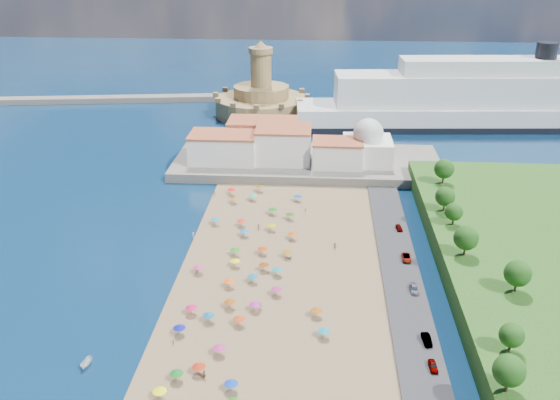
{
  "coord_description": "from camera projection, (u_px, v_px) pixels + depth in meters",
  "views": [
    {
      "loc": [
        14.57,
        -127.88,
        73.55
      ],
      "look_at": [
        4.0,
        25.0,
        8.0
      ],
      "focal_mm": 40.0,
      "sensor_mm": 36.0,
      "label": 1
    }
  ],
  "objects": [
    {
      "name": "breakwater",
      "position": [
        58.0,
        100.0,
        293.94
      ],
      "size": [
        199.03,
        34.77,
        2.6
      ],
      "primitive_type": "cube",
      "rotation": [
        0.0,
        0.0,
        0.14
      ],
      "color": "#59544C",
      "rests_on": "ground"
    },
    {
      "name": "ground",
      "position": [
        256.0,
        272.0,
        147.14
      ],
      "size": [
        700.0,
        700.0,
        0.0
      ],
      "primitive_type": "plane",
      "color": "#071938",
      "rests_on": "ground"
    },
    {
      "name": "cruise_ship",
      "position": [
        488.0,
        102.0,
        254.58
      ],
      "size": [
        158.09,
        34.4,
        34.28
      ],
      "color": "black",
      "rests_on": "ground"
    },
    {
      "name": "beachgoers",
      "position": [
        246.0,
        266.0,
        147.5
      ],
      "size": [
        37.83,
        96.99,
        1.88
      ],
      "color": "tan",
      "rests_on": "beach"
    },
    {
      "name": "terrace",
      "position": [
        307.0,
        163.0,
        212.88
      ],
      "size": [
        90.0,
        36.0,
        3.0
      ],
      "primitive_type": "cube",
      "color": "#59544C",
      "rests_on": "ground"
    },
    {
      "name": "waterfront_buildings",
      "position": [
        269.0,
        144.0,
        211.78
      ],
      "size": [
        57.0,
        29.0,
        11.0
      ],
      "color": "silver",
      "rests_on": "terrace"
    },
    {
      "name": "moored_boats",
      "position": [
        66.0,
        391.0,
        107.76
      ],
      "size": [
        4.46,
        18.08,
        1.44
      ],
      "color": "white",
      "rests_on": "ground"
    },
    {
      "name": "parked_cars",
      "position": [
        414.0,
        286.0,
        138.64
      ],
      "size": [
        2.3,
        61.82,
        1.38
      ],
      "color": "gray",
      "rests_on": "promenade"
    },
    {
      "name": "beach_parasols",
      "position": [
        243.0,
        290.0,
        135.62
      ],
      "size": [
        32.31,
        116.3,
        2.2
      ],
      "color": "gray",
      "rests_on": "beach"
    },
    {
      "name": "hillside_trees",
      "position": [
        475.0,
        252.0,
        134.88
      ],
      "size": [
        17.34,
        111.82,
        7.4
      ],
      "color": "#382314",
      "rests_on": "hillside"
    },
    {
      "name": "fortress",
      "position": [
        261.0,
        100.0,
        271.85
      ],
      "size": [
        40.0,
        40.0,
        32.4
      ],
      "color": "#A18350",
      "rests_on": "ground"
    },
    {
      "name": "jetty",
      "position": [
        254.0,
        132.0,
        246.49
      ],
      "size": [
        18.0,
        70.0,
        2.4
      ],
      "primitive_type": "cube",
      "color": "#59544C",
      "rests_on": "ground"
    },
    {
      "name": "domed_building",
      "position": [
        368.0,
        145.0,
        206.83
      ],
      "size": [
        16.0,
        16.0,
        15.0
      ],
      "color": "silver",
      "rests_on": "terrace"
    }
  ]
}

